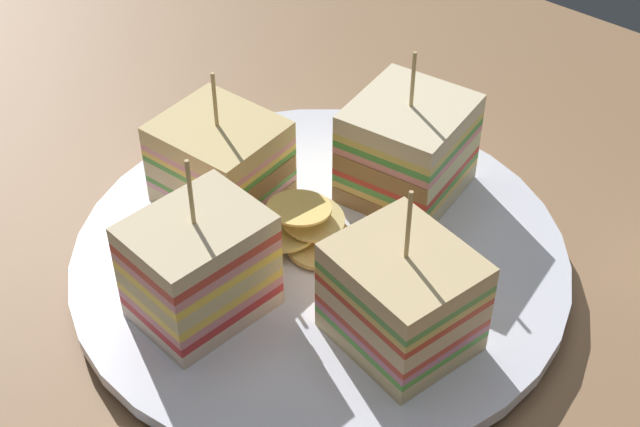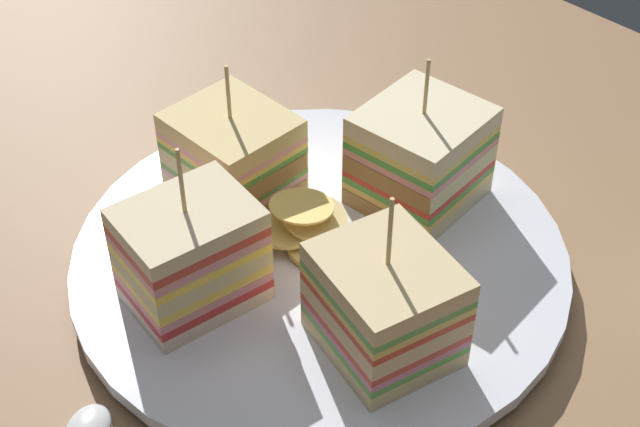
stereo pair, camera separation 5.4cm
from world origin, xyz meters
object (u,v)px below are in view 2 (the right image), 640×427
at_px(sandwich_wedge_3, 385,305).
at_px(sandwich_wedge_1, 236,153).
at_px(plate, 320,259).
at_px(sandwich_wedge_0, 420,157).
at_px(sandwich_wedge_2, 191,256).
at_px(chip_pile, 309,230).

bearing_deg(sandwich_wedge_3, sandwich_wedge_1, 2.74).
height_order(plate, sandwich_wedge_3, sandwich_wedge_3).
xyz_separation_m(plate, sandwich_wedge_0, (-0.01, -0.08, 0.04)).
bearing_deg(sandwich_wedge_2, sandwich_wedge_3, -54.72).
xyz_separation_m(sandwich_wedge_0, sandwich_wedge_3, (-0.07, 0.11, -0.00)).
distance_m(sandwich_wedge_0, chip_pile, 0.08).
bearing_deg(chip_pile, sandwich_wedge_1, -1.92).
relative_size(plate, chip_pile, 4.21).
height_order(sandwich_wedge_2, chip_pile, sandwich_wedge_2).
bearing_deg(sandwich_wedge_2, plate, -8.14).
bearing_deg(sandwich_wedge_1, chip_pile, -3.74).
height_order(sandwich_wedge_0, sandwich_wedge_2, sandwich_wedge_2).
xyz_separation_m(sandwich_wedge_3, chip_pile, (0.09, -0.02, -0.02)).
xyz_separation_m(sandwich_wedge_0, chip_pile, (0.01, 0.08, -0.02)).
relative_size(plate, sandwich_wedge_3, 2.90).
bearing_deg(sandwich_wedge_3, sandwich_wedge_0, -43.19).
xyz_separation_m(sandwich_wedge_1, sandwich_wedge_3, (-0.16, 0.03, 0.00)).
xyz_separation_m(plate, chip_pile, (0.01, -0.00, 0.02)).
bearing_deg(chip_pile, sandwich_wedge_2, 82.02).
relative_size(sandwich_wedge_0, sandwich_wedge_2, 0.97).
bearing_deg(sandwich_wedge_2, sandwich_wedge_0, -2.53).
distance_m(sandwich_wedge_1, sandwich_wedge_3, 0.16).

